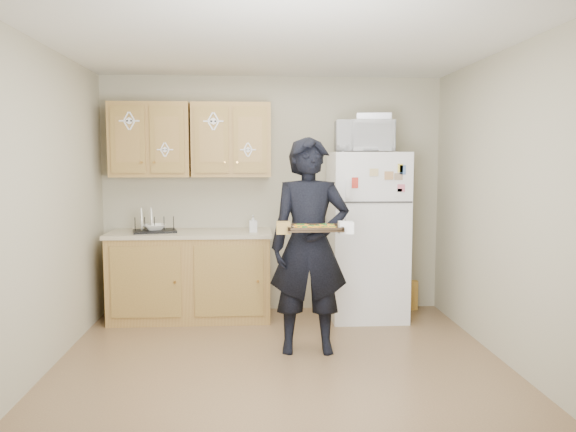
{
  "coord_description": "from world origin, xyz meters",
  "views": [
    {
      "loc": [
        -0.21,
        -4.22,
        1.62
      ],
      "look_at": [
        0.08,
        0.45,
        1.15
      ],
      "focal_mm": 35.0,
      "sensor_mm": 36.0,
      "label": 1
    }
  ],
  "objects_px": {
    "person": "(310,246)",
    "baking_tray": "(315,229)",
    "dish_rack": "(154,224)",
    "microwave": "(364,137)",
    "refrigerator": "(367,236)"
  },
  "relations": [
    {
      "from": "refrigerator",
      "to": "baking_tray",
      "type": "bearing_deg",
      "value": -117.27
    },
    {
      "from": "refrigerator",
      "to": "person",
      "type": "height_order",
      "value": "person"
    },
    {
      "from": "baking_tray",
      "to": "microwave",
      "type": "distance_m",
      "value": 1.62
    },
    {
      "from": "microwave",
      "to": "dish_rack",
      "type": "bearing_deg",
      "value": -178.83
    },
    {
      "from": "person",
      "to": "baking_tray",
      "type": "height_order",
      "value": "person"
    },
    {
      "from": "dish_rack",
      "to": "refrigerator",
      "type": "bearing_deg",
      "value": -0.79
    },
    {
      "from": "person",
      "to": "dish_rack",
      "type": "distance_m",
      "value": 1.8
    },
    {
      "from": "refrigerator",
      "to": "baking_tray",
      "type": "xyz_separation_m",
      "value": [
        -0.68,
        -1.32,
        0.24
      ]
    },
    {
      "from": "dish_rack",
      "to": "person",
      "type": "bearing_deg",
      "value": -35.76
    },
    {
      "from": "person",
      "to": "dish_rack",
      "type": "xyz_separation_m",
      "value": [
        -1.46,
        1.05,
        0.08
      ]
    },
    {
      "from": "baking_tray",
      "to": "person",
      "type": "bearing_deg",
      "value": 93.78
    },
    {
      "from": "refrigerator",
      "to": "dish_rack",
      "type": "bearing_deg",
      "value": 179.21
    },
    {
      "from": "baking_tray",
      "to": "microwave",
      "type": "bearing_deg",
      "value": 65.55
    },
    {
      "from": "refrigerator",
      "to": "microwave",
      "type": "bearing_deg",
      "value": -135.94
    },
    {
      "from": "refrigerator",
      "to": "dish_rack",
      "type": "relative_size",
      "value": 4.05
    }
  ]
}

